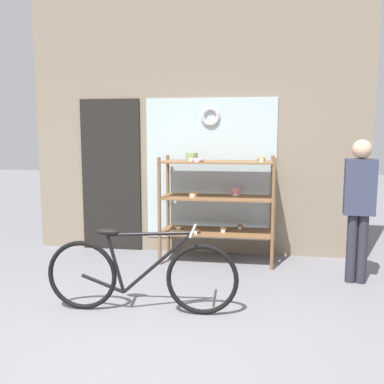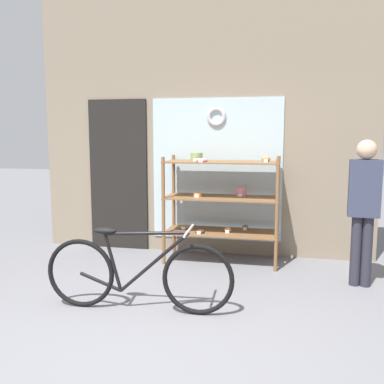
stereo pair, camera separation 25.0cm
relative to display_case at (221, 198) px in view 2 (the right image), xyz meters
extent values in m
plane|color=slate|center=(-0.32, -2.46, -0.83)|extent=(30.00, 30.00, 0.00)
cube|color=gray|center=(-0.32, 0.42, 1.17)|extent=(4.54, 0.08, 4.00)
cube|color=silver|center=(-0.12, 0.37, 0.32)|extent=(1.75, 0.02, 1.90)
cube|color=black|center=(-1.51, 0.36, 0.22)|extent=(0.84, 0.03, 2.10)
torus|color=#B7B7BC|center=(-0.12, 0.35, 1.02)|extent=(0.26, 0.06, 0.26)
cylinder|color=brown|center=(-0.68, -0.26, -0.15)|extent=(0.04, 0.04, 1.35)
cylinder|color=brown|center=(0.70, -0.26, -0.15)|extent=(0.04, 0.04, 1.35)
cylinder|color=brown|center=(-0.68, 0.25, -0.15)|extent=(0.04, 0.04, 1.35)
cylinder|color=brown|center=(0.70, 0.25, -0.15)|extent=(0.04, 0.04, 1.35)
cube|color=brown|center=(0.01, 0.00, -0.44)|extent=(1.43, 0.56, 0.02)
cube|color=brown|center=(0.01, 0.00, 0.00)|extent=(1.43, 0.56, 0.02)
cube|color=brown|center=(0.01, 0.00, 0.45)|extent=(1.43, 0.56, 0.02)
ellipsoid|color=tan|center=(0.09, -0.02, -0.40)|extent=(0.09, 0.08, 0.06)
cube|color=white|center=(0.09, -0.07, -0.41)|extent=(0.05, 0.00, 0.04)
ellipsoid|color=brown|center=(0.30, 0.18, -0.40)|extent=(0.08, 0.07, 0.06)
cube|color=white|center=(0.30, 0.13, -0.41)|extent=(0.05, 0.00, 0.04)
cylinder|color=pink|center=(0.24, 0.15, 0.06)|extent=(0.14, 0.14, 0.10)
cube|color=white|center=(0.24, 0.07, 0.03)|extent=(0.05, 0.00, 0.04)
torus|color=pink|center=(-0.22, -0.15, 0.48)|extent=(0.15, 0.15, 0.04)
cube|color=white|center=(-0.22, -0.23, 0.48)|extent=(0.05, 0.00, 0.04)
torus|color=#B27A42|center=(-0.49, 0.09, -0.42)|extent=(0.14, 0.14, 0.03)
cube|color=white|center=(-0.49, 0.01, -0.41)|extent=(0.05, 0.00, 0.04)
torus|color=#4C2D1E|center=(-0.24, -0.14, -0.42)|extent=(0.12, 0.12, 0.03)
cube|color=white|center=(-0.24, -0.21, -0.41)|extent=(0.05, 0.00, 0.04)
cylinder|color=#7A995B|center=(-0.32, 0.03, 0.51)|extent=(0.15, 0.15, 0.10)
cube|color=white|center=(-0.32, -0.06, 0.48)|extent=(0.05, 0.00, 0.04)
cylinder|color=#C67F42|center=(-0.29, -0.05, 0.04)|extent=(0.10, 0.10, 0.05)
cube|color=white|center=(-0.29, -0.11, 0.03)|extent=(0.05, 0.00, 0.04)
ellipsoid|color=#AD7F4C|center=(0.55, -0.02, 0.50)|extent=(0.11, 0.09, 0.07)
cube|color=white|center=(0.55, -0.08, 0.48)|extent=(0.05, 0.00, 0.04)
torus|color=black|center=(-1.08, -1.72, -0.50)|extent=(0.66, 0.07, 0.66)
torus|color=black|center=(0.04, -1.67, -0.50)|extent=(0.66, 0.07, 0.66)
cylinder|color=black|center=(-0.37, -1.69, -0.36)|extent=(0.66, 0.06, 0.60)
cylinder|color=black|center=(-0.44, -1.69, -0.09)|extent=(0.78, 0.07, 0.07)
cylinder|color=black|center=(-0.76, -1.70, -0.38)|extent=(0.17, 0.04, 0.54)
cylinder|color=black|center=(-0.88, -1.71, -0.57)|extent=(0.40, 0.05, 0.18)
ellipsoid|color=black|center=(-0.83, -1.71, -0.08)|extent=(0.22, 0.10, 0.06)
cylinder|color=#B2B2B7|center=(-0.05, -1.67, -0.05)|extent=(0.05, 0.46, 0.02)
cylinder|color=#282833|center=(1.55, -0.56, -0.44)|extent=(0.11, 0.11, 0.76)
cylinder|color=#282833|center=(1.66, -0.57, -0.44)|extent=(0.11, 0.11, 0.76)
cube|color=#33384C|center=(1.60, -0.57, 0.24)|extent=(0.34, 0.21, 0.60)
sphere|color=tan|center=(1.60, -0.57, 0.64)|extent=(0.21, 0.21, 0.21)
camera|label=1|loc=(0.51, -5.34, 0.81)|focal=40.00mm
camera|label=2|loc=(0.76, -5.29, 0.81)|focal=40.00mm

